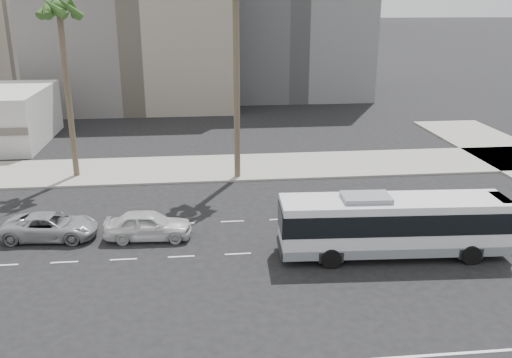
{
  "coord_description": "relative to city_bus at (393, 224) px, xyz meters",
  "views": [
    {
      "loc": [
        -4.88,
        -26.39,
        13.01
      ],
      "look_at": [
        -1.59,
        4.0,
        2.86
      ],
      "focal_mm": 38.42,
      "sensor_mm": 36.0,
      "label": 1
    }
  ],
  "objects": [
    {
      "name": "car_b",
      "position": [
        -18.45,
        4.12,
        -1.06
      ],
      "size": [
        2.88,
        5.44,
        1.46
      ],
      "primitive_type": "imported",
      "rotation": [
        0.0,
        0.0,
        1.48
      ],
      "color": "#96979B",
      "rests_on": "ground"
    },
    {
      "name": "ground",
      "position": [
        -5.08,
        0.94,
        -1.79
      ],
      "size": [
        700.0,
        700.0,
        0.0
      ],
      "primitive_type": "plane",
      "color": "black",
      "rests_on": "ground"
    },
    {
      "name": "city_bus",
      "position": [
        0.0,
        0.0,
        0.0
      ],
      "size": [
        11.97,
        3.25,
        3.4
      ],
      "rotation": [
        0.0,
        0.0,
        -0.05
      ],
      "color": "silver",
      "rests_on": "ground"
    },
    {
      "name": "car_a",
      "position": [
        -12.95,
        3.48,
        -0.96
      ],
      "size": [
        2.21,
        4.96,
        1.66
      ],
      "primitive_type": "imported",
      "rotation": [
        0.0,
        0.0,
        1.52
      ],
      "color": "silver",
      "rests_on": "ground"
    },
    {
      "name": "palm_mid",
      "position": [
        -19.29,
        15.46,
        10.27
      ],
      "size": [
        4.33,
        4.33,
        13.4
      ],
      "rotation": [
        0.0,
        0.0,
        0.41
      ],
      "color": "brown",
      "rests_on": "ground"
    },
    {
      "name": "midrise_beige_west",
      "position": [
        -17.08,
        45.94,
        7.21
      ],
      "size": [
        24.0,
        18.0,
        18.0
      ],
      "primitive_type": "cube",
      "color": "slate",
      "rests_on": "ground"
    },
    {
      "name": "sidewalk_north",
      "position": [
        -5.08,
        16.44,
        -1.71
      ],
      "size": [
        120.0,
        7.0,
        0.15
      ],
      "primitive_type": "cube",
      "color": "gray",
      "rests_on": "ground"
    }
  ]
}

